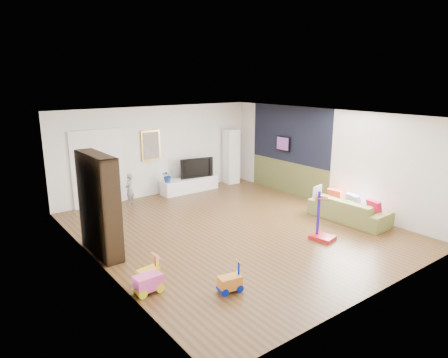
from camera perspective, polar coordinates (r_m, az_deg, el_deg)
floor at (r=9.63m, az=1.44°, el=-7.12°), size 6.50×7.50×0.00m
ceiling at (r=9.01m, az=1.55°, el=9.10°), size 6.50×7.50×0.00m
wall_back at (r=12.33m, az=-9.41°, el=3.96°), size 6.50×0.00×2.70m
wall_front at (r=6.81m, az=21.52°, el=-5.23°), size 6.50×0.00×2.70m
wall_left at (r=7.71m, az=-17.84°, el=-2.70°), size 0.00×7.50×2.70m
wall_right at (r=11.48m, az=14.34°, el=2.96°), size 0.00×7.50×2.70m
navy_accent at (r=12.30m, az=9.36°, el=6.31°), size 0.01×3.20×1.70m
olive_wainscot at (r=12.56m, az=9.11°, el=0.20°), size 0.01×3.20×1.00m
doorway at (r=11.61m, az=-17.57°, el=1.35°), size 1.45×0.06×2.10m
painting_back at (r=12.15m, az=-10.40°, el=4.73°), size 0.62×0.06×0.92m
artwork_right at (r=12.44m, az=8.43°, el=5.03°), size 0.04×0.56×0.46m
media_console at (r=12.70m, az=-4.93°, el=-0.82°), size 1.90×0.50×0.44m
tall_cabinet at (r=13.56m, az=1.03°, el=3.23°), size 0.46×0.46×1.84m
bookshelf at (r=8.40m, az=-17.43°, el=-3.53°), size 0.39×1.42×2.08m
sofa at (r=10.53m, az=17.40°, el=-4.21°), size 0.87×2.04×0.59m
basketball_hoop at (r=9.08m, az=14.10°, el=-4.81°), size 0.52×0.59×1.22m
ride_on_yellow at (r=7.28m, az=-10.79°, el=-12.62°), size 0.40×0.28×0.50m
ride_on_orange at (r=6.89m, az=0.85°, el=-13.89°), size 0.43×0.31×0.52m
ride_on_pink at (r=6.95m, az=-10.85°, el=-13.49°), size 0.46×0.30×0.60m
child at (r=11.60m, az=-13.34°, el=-1.43°), size 0.39×0.38×0.90m
tv at (r=12.69m, az=-4.09°, el=1.68°), size 1.11×0.32×0.63m
vase_plant at (r=12.18m, az=-8.06°, el=0.48°), size 0.38×0.34×0.40m
pillow_left at (r=10.30m, az=20.66°, el=-3.90°), size 0.18×0.40×0.39m
pillow_center at (r=10.61m, az=18.02°, el=-3.14°), size 0.18×0.42×0.41m
pillow_right at (r=10.98m, az=15.56°, el=-2.40°), size 0.13×0.40×0.39m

